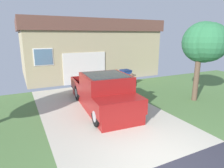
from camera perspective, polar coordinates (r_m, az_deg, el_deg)
name	(u,v)px	position (r m, az deg, el deg)	size (l,w,h in m)	color
pickup_truck	(104,94)	(9.02, -2.22, -2.81)	(2.37, 5.48, 1.70)	maroon
person_with_hat	(131,87)	(9.25, 5.71, -0.98)	(0.46, 0.43, 1.70)	black
handbag	(135,106)	(9.27, 6.82, -6.52)	(0.35, 0.17, 0.44)	tan
house_with_garage	(87,48)	(17.65, -7.47, 10.53)	(10.99, 7.23, 4.57)	tan
front_yard_tree	(204,42)	(11.11, 25.51, 11.09)	(2.08, 2.31, 4.08)	brown
wheeled_trash_bin	(126,77)	(13.37, 4.02, 2.05)	(0.60, 0.72, 1.10)	navy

